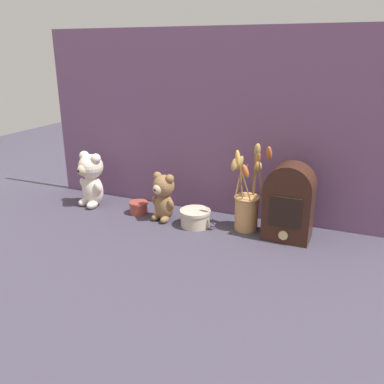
# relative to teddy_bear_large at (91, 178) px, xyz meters

# --- Properties ---
(ground_plane) EXTENTS (4.00, 4.00, 0.00)m
(ground_plane) POSITION_rel_teddy_bear_large_xyz_m (0.46, -0.02, -0.12)
(ground_plane) COLOR #3D3847
(backdrop_wall) EXTENTS (1.41, 0.02, 0.71)m
(backdrop_wall) POSITION_rel_teddy_bear_large_xyz_m (0.46, 0.15, 0.23)
(backdrop_wall) COLOR #704C70
(backdrop_wall) RESTS_ON ground
(teddy_bear_large) EXTENTS (0.13, 0.12, 0.23)m
(teddy_bear_large) POSITION_rel_teddy_bear_large_xyz_m (0.00, 0.00, 0.00)
(teddy_bear_large) COLOR beige
(teddy_bear_large) RESTS_ON ground
(teddy_bear_medium) EXTENTS (0.11, 0.10, 0.19)m
(teddy_bear_medium) POSITION_rel_teddy_bear_large_xyz_m (0.35, -0.02, -0.02)
(teddy_bear_medium) COLOR olive
(teddy_bear_medium) RESTS_ON ground
(flower_vase) EXTENTS (0.15, 0.13, 0.33)m
(flower_vase) POSITION_rel_teddy_bear_large_xyz_m (0.67, 0.02, -0.02)
(flower_vase) COLOR tan
(flower_vase) RESTS_ON ground
(vintage_radio) EXTENTS (0.16, 0.11, 0.27)m
(vintage_radio) POSITION_rel_teddy_bear_large_xyz_m (0.82, 0.00, 0.02)
(vintage_radio) COLOR #381E14
(vintage_radio) RESTS_ON ground
(decorative_tin_tall) EXTENTS (0.12, 0.12, 0.06)m
(decorative_tin_tall) POSITION_rel_teddy_bear_large_xyz_m (0.48, -0.02, -0.09)
(decorative_tin_tall) COLOR beige
(decorative_tin_tall) RESTS_ON ground
(decorative_tin_short) EXTENTS (0.07, 0.07, 0.05)m
(decorative_tin_short) POSITION_rel_teddy_bear_large_xyz_m (0.22, -0.00, -0.10)
(decorative_tin_short) COLOR #993D33
(decorative_tin_short) RESTS_ON ground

